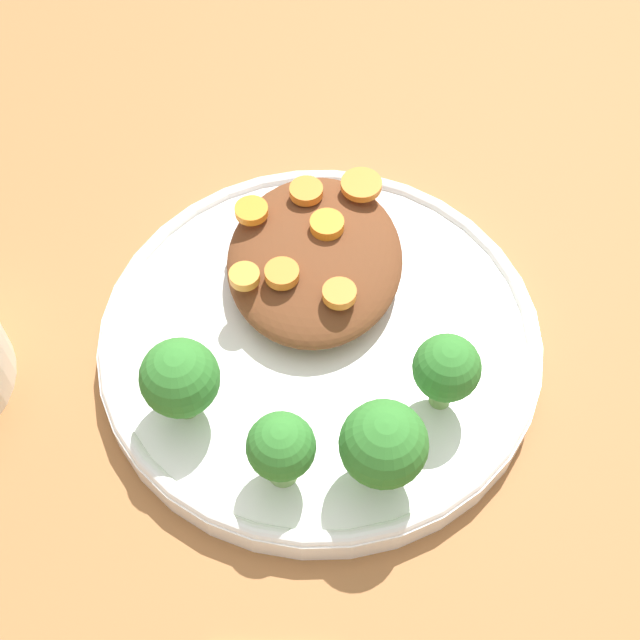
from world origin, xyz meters
TOP-DOWN VIEW (x-y plane):
  - ground_plane at (0.00, 0.00)m, footprint 4.00×4.00m
  - plate at (0.00, 0.00)m, footprint 0.27×0.27m
  - stew_mound at (0.05, 0.01)m, footprint 0.13×0.11m
  - broccoli_floret_0 at (-0.09, 0.01)m, footprint 0.04×0.04m
  - broccoli_floret_1 at (-0.09, -0.04)m, footprint 0.05×0.05m
  - broccoli_floret_2 at (-0.04, -0.07)m, footprint 0.04×0.04m
  - broccoli_floret_3 at (-0.06, 0.07)m, footprint 0.04×0.04m
  - carrot_slice_0 at (0.06, -0.00)m, footprint 0.02×0.02m
  - carrot_slice_1 at (0.07, 0.05)m, footprint 0.02×0.02m
  - carrot_slice_2 at (0.01, -0.01)m, footprint 0.02×0.02m
  - carrot_slice_3 at (0.02, 0.02)m, footprint 0.02×0.02m
  - carrot_slice_4 at (0.08, 0.01)m, footprint 0.02×0.02m
  - carrot_slice_5 at (0.09, -0.02)m, footprint 0.03×0.03m
  - carrot_slice_6 at (0.01, 0.05)m, footprint 0.02×0.02m

SIDE VIEW (x-z plane):
  - ground_plane at x=0.00m, z-range 0.00..0.00m
  - plate at x=0.00m, z-range 0.00..0.02m
  - stew_mound at x=0.05m, z-range 0.02..0.05m
  - broccoli_floret_0 at x=-0.09m, z-range 0.02..0.08m
  - carrot_slice_5 at x=0.09m, z-range 0.05..0.05m
  - carrot_slice_1 at x=0.07m, z-range 0.05..0.05m
  - carrot_slice_4 at x=0.08m, z-range 0.05..0.05m
  - carrot_slice_2 at x=0.01m, z-range 0.05..0.05m
  - carrot_slice_6 at x=0.01m, z-range 0.05..0.05m
  - carrot_slice_3 at x=0.02m, z-range 0.05..0.06m
  - carrot_slice_0 at x=0.06m, z-range 0.05..0.06m
  - broccoli_floret_3 at x=-0.06m, z-range 0.02..0.08m
  - broccoli_floret_2 at x=-0.04m, z-range 0.03..0.08m
  - broccoli_floret_1 at x=-0.09m, z-range 0.02..0.08m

